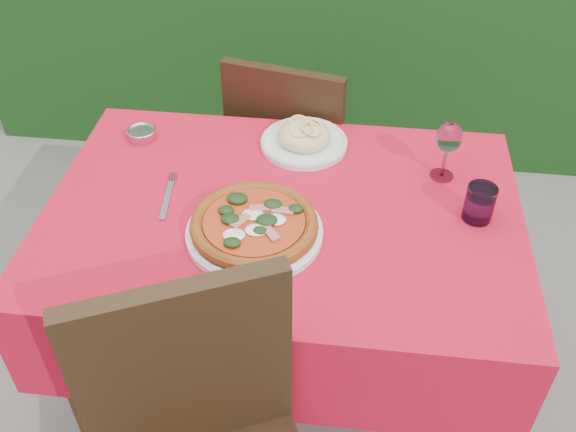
# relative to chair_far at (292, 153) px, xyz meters

# --- Properties ---
(ground) EXTENTS (60.00, 60.00, 0.00)m
(ground) POSITION_rel_chair_far_xyz_m (0.04, -0.58, -0.51)
(ground) COLOR #645E5A
(ground) RESTS_ON ground
(dining_table) EXTENTS (1.26, 0.86, 0.75)m
(dining_table) POSITION_rel_chair_far_xyz_m (0.04, -0.58, 0.08)
(dining_table) COLOR #482617
(dining_table) RESTS_ON ground
(chair_far) EXTENTS (0.48, 0.48, 0.90)m
(chair_far) POSITION_rel_chair_far_xyz_m (0.00, 0.00, 0.00)
(chair_far) COLOR black
(chair_far) RESTS_ON ground
(pizza_plate) EXTENTS (0.37, 0.37, 0.06)m
(pizza_plate) POSITION_rel_chair_far_xyz_m (-0.02, -0.69, 0.26)
(pizza_plate) COLOR white
(pizza_plate) RESTS_ON dining_table
(pasta_plate) EXTENTS (0.26, 0.26, 0.07)m
(pasta_plate) POSITION_rel_chair_far_xyz_m (0.07, -0.29, 0.26)
(pasta_plate) COLOR silver
(pasta_plate) RESTS_ON dining_table
(water_glass) EXTENTS (0.08, 0.08, 0.10)m
(water_glass) POSITION_rel_chair_far_xyz_m (0.55, -0.56, 0.28)
(water_glass) COLOR silver
(water_glass) RESTS_ON dining_table
(wine_glass) EXTENTS (0.07, 0.07, 0.18)m
(wine_glass) POSITION_rel_chair_far_xyz_m (0.47, -0.39, 0.36)
(wine_glass) COLOR silver
(wine_glass) RESTS_ON dining_table
(fork) EXTENTS (0.05, 0.22, 0.01)m
(fork) POSITION_rel_chair_far_xyz_m (-0.27, -0.59, 0.24)
(fork) COLOR #B7B7BE
(fork) RESTS_ON dining_table
(steel_ramekin) EXTENTS (0.08, 0.08, 0.03)m
(steel_ramekin) POSITION_rel_chair_far_xyz_m (-0.42, -0.31, 0.25)
(steel_ramekin) COLOR silver
(steel_ramekin) RESTS_ON dining_table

